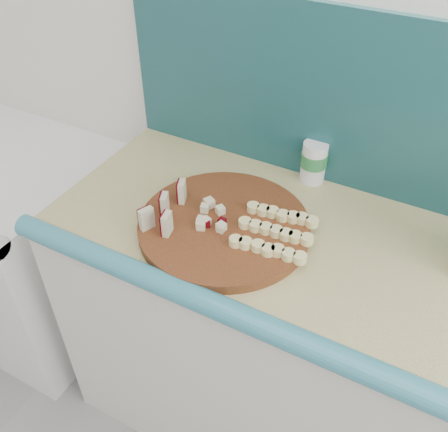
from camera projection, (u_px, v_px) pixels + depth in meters
kitchen_counter at (423, 402)px, 1.43m from camera, size 2.20×0.63×0.91m
porcelain_fixture at (29, 241)px, 2.02m from camera, size 0.70×0.72×0.84m
cutting_board at (224, 226)px, 1.31m from camera, size 0.51×0.51×0.03m
apple_wedges at (165, 209)px, 1.29m from camera, size 0.08×0.18×0.06m
apple_chunks at (214, 216)px, 1.30m from camera, size 0.07×0.08×0.02m
banana_slices at (275, 231)px, 1.26m from camera, size 0.21×0.19×0.02m
canister at (314, 161)px, 1.45m from camera, size 0.08×0.08×0.12m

